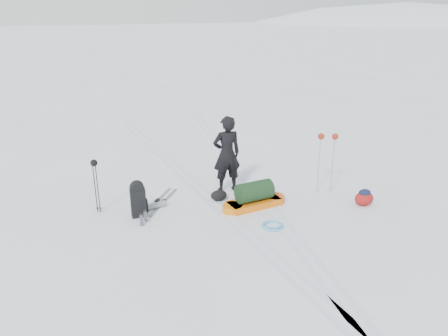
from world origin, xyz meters
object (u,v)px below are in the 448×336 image
Objects in this scene: pulk_sled at (254,197)px; ski_poles_black at (95,169)px; expedition_rucksack at (140,200)px; skier at (227,154)px.

pulk_sled is 3.64m from ski_poles_black.
pulk_sled is 1.90× the size of expedition_rucksack.
skier is 1.18× the size of pulk_sled.
skier is 3.15m from ski_poles_black.
skier is 2.24× the size of expedition_rucksack.
ski_poles_black is (-3.38, 1.06, 0.79)m from pulk_sled.
skier is at bearing -5.77° from ski_poles_black.
expedition_rucksack is at bearing -37.98° from ski_poles_black.
ski_poles_black reaches higher than expedition_rucksack.
ski_poles_black is (-0.86, 0.52, 0.65)m from expedition_rucksack.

